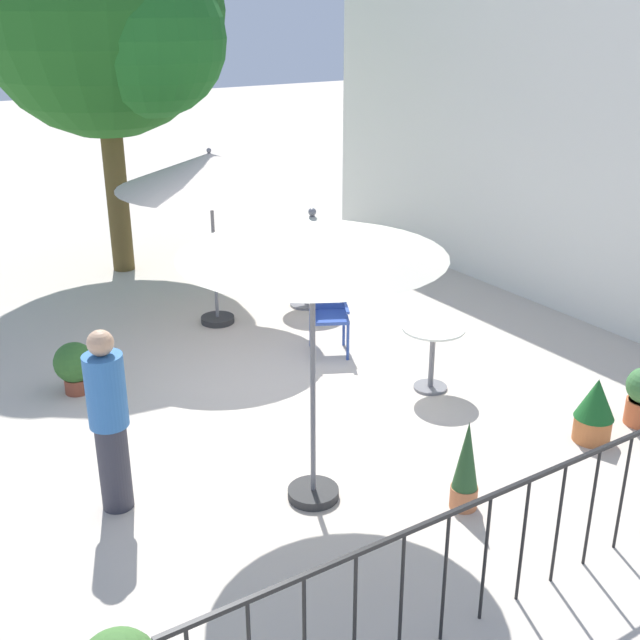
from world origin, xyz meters
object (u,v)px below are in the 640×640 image
(patio_umbrella_1, at_px, (210,171))
(standing_person, at_px, (109,420))
(shade_tree, at_px, (103,9))
(patio_chair_1, at_px, (328,308))
(potted_plant_1, at_px, (595,409))
(patio_chair_0, at_px, (308,248))
(potted_plant_3, at_px, (75,365))
(patio_umbrella_0, at_px, (312,240))
(potted_plant_0, at_px, (466,467))
(cafe_table_1, at_px, (306,268))
(cafe_table_0, at_px, (433,347))

(patio_umbrella_1, height_order, standing_person, patio_umbrella_1)
(shade_tree, xyz_separation_m, patio_umbrella_1, (2.79, 0.23, -1.85))
(patio_chair_1, xyz_separation_m, potted_plant_1, (3.16, 0.98, -0.22))
(potted_plant_1, bearing_deg, standing_person, -108.60)
(shade_tree, distance_m, patio_umbrella_1, 3.35)
(patio_chair_0, distance_m, standing_person, 5.90)
(patio_umbrella_1, xyz_separation_m, potted_plant_1, (4.70, 1.73, -1.68))
(patio_chair_1, xyz_separation_m, potted_plant_3, (-0.54, -2.92, -0.23))
(patio_umbrella_0, bearing_deg, potted_plant_1, 76.93)
(shade_tree, xyz_separation_m, patio_chair_0, (2.08, 2.07, -3.32))
(potted_plant_0, bearing_deg, potted_plant_3, -151.28)
(potted_plant_0, bearing_deg, patio_chair_0, 161.04)
(patio_chair_0, relative_size, standing_person, 0.59)
(shade_tree, bearing_deg, patio_umbrella_1, 4.66)
(patio_chair_1, relative_size, potted_plant_3, 1.67)
(cafe_table_1, xyz_separation_m, potted_plant_1, (4.62, 0.40, -0.20))
(patio_chair_1, relative_size, potted_plant_1, 1.47)
(potted_plant_0, distance_m, potted_plant_3, 4.39)
(shade_tree, distance_m, patio_umbrella_0, 7.07)
(cafe_table_1, relative_size, potted_plant_1, 1.27)
(potted_plant_3, bearing_deg, cafe_table_1, 104.77)
(potted_plant_1, height_order, potted_plant_3, potted_plant_1)
(patio_chair_1, distance_m, standing_person, 3.69)
(patio_umbrella_0, xyz_separation_m, potted_plant_1, (0.65, 2.78, -1.96))
(patio_umbrella_1, xyz_separation_m, potted_plant_3, (1.01, -2.17, -1.69))
(patio_umbrella_0, xyz_separation_m, cafe_table_0, (-1.04, 2.18, -1.79))
(cafe_table_0, distance_m, patio_chair_0, 3.79)
(cafe_table_1, height_order, potted_plant_1, cafe_table_1)
(cafe_table_0, relative_size, potted_plant_3, 1.26)
(patio_chair_1, bearing_deg, potted_plant_3, -100.41)
(cafe_table_1, bearing_deg, standing_person, -50.20)
(shade_tree, bearing_deg, patio_chair_1, 12.68)
(cafe_table_1, distance_m, potted_plant_0, 4.97)
(patio_chair_0, xyz_separation_m, standing_person, (3.98, -4.35, 0.28))
(potted_plant_1, bearing_deg, patio_umbrella_0, -103.07)
(patio_umbrella_0, relative_size, patio_chair_0, 2.68)
(cafe_table_0, relative_size, standing_person, 0.45)
(shade_tree, distance_m, potted_plant_1, 8.51)
(shade_tree, bearing_deg, patio_chair_0, 44.87)
(cafe_table_1, height_order, potted_plant_0, potted_plant_0)
(patio_chair_1, bearing_deg, standing_person, -61.91)
(patio_umbrella_1, distance_m, standing_person, 4.29)
(patio_umbrella_1, height_order, potted_plant_0, patio_umbrella_1)
(patio_umbrella_0, relative_size, potted_plant_1, 3.87)
(potted_plant_1, distance_m, standing_person, 4.49)
(shade_tree, distance_m, standing_person, 7.15)
(patio_umbrella_1, bearing_deg, standing_person, -37.36)
(patio_umbrella_1, distance_m, patio_chair_1, 2.25)
(cafe_table_0, bearing_deg, potted_plant_0, -32.85)
(patio_umbrella_0, xyz_separation_m, patio_umbrella_1, (-4.06, 1.05, -0.29))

